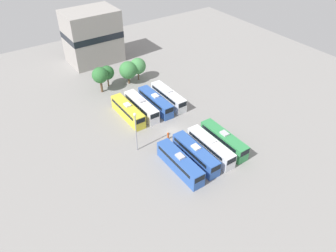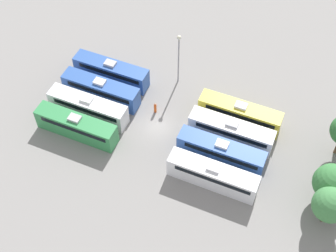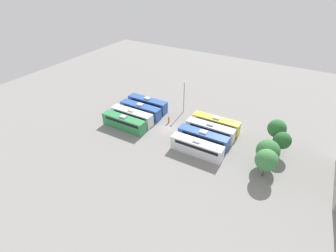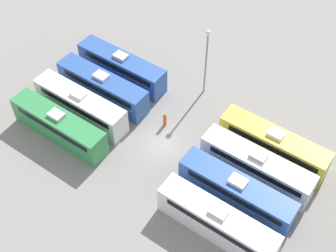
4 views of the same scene
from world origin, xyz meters
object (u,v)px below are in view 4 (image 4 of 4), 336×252
(bus_3, at_px, (59,125))
(bus_6, at_px, (237,191))
(bus_0, at_px, (122,67))
(bus_1, at_px, (103,86))
(bus_4, at_px, (274,144))
(bus_5, at_px, (257,166))
(light_pole, at_px, (207,52))
(worker_person, at_px, (165,120))
(bus_7, at_px, (218,221))
(bus_2, at_px, (81,105))

(bus_3, relative_size, bus_6, 1.00)
(bus_0, distance_m, bus_1, 3.82)
(bus_4, distance_m, bus_5, 3.37)
(bus_4, xyz_separation_m, bus_5, (3.36, -0.11, 0.00))
(bus_0, distance_m, bus_3, 10.83)
(bus_5, distance_m, bus_6, 3.63)
(light_pole, bearing_deg, bus_4, 70.15)
(bus_1, distance_m, bus_5, 19.21)
(bus_4, bearing_deg, worker_person, -75.16)
(bus_5, relative_size, bus_7, 1.00)
(bus_4, xyz_separation_m, light_pole, (-3.83, -10.62, 4.08))
(bus_3, bearing_deg, bus_5, 110.69)
(bus_2, bearing_deg, bus_1, 178.42)
(bus_5, height_order, bus_6, same)
(bus_6, height_order, worker_person, bus_6)
(bus_2, height_order, bus_5, same)
(bus_0, xyz_separation_m, worker_person, (3.22, 8.43, -0.87))
(worker_person, bearing_deg, bus_7, 55.53)
(bus_0, bearing_deg, bus_2, 1.97)
(bus_4, relative_size, bus_6, 1.00)
(bus_3, bearing_deg, bus_0, -177.60)
(bus_5, relative_size, light_pole, 1.30)
(bus_3, height_order, bus_7, same)
(bus_0, height_order, light_pole, light_pole)
(bus_0, relative_size, worker_person, 6.27)
(worker_person, bearing_deg, bus_5, 88.03)
(light_pole, bearing_deg, bus_5, 55.58)
(bus_2, xyz_separation_m, bus_3, (3.48, 0.20, 0.00))
(bus_5, xyz_separation_m, worker_person, (-0.38, -11.13, -0.87))
(bus_0, relative_size, bus_7, 1.00)
(bus_6, bearing_deg, bus_0, -110.42)
(light_pole, bearing_deg, bus_2, -38.85)
(bus_4, relative_size, worker_person, 6.27)
(bus_6, bearing_deg, bus_1, -100.18)
(worker_person, bearing_deg, bus_6, 69.98)
(bus_2, bearing_deg, bus_6, 90.33)
(bus_0, relative_size, bus_4, 1.00)
(bus_1, relative_size, bus_2, 1.00)
(bus_7, bearing_deg, bus_4, 179.82)
(bus_3, xyz_separation_m, bus_4, (-10.58, 19.22, 0.00))
(bus_3, xyz_separation_m, bus_6, (-3.59, 18.98, 0.00))
(bus_3, bearing_deg, bus_2, -176.71)
(bus_3, xyz_separation_m, light_pole, (-14.41, 8.61, 4.08))
(bus_6, distance_m, worker_person, 11.74)
(worker_person, bearing_deg, light_pole, 174.72)
(bus_1, bearing_deg, worker_person, 94.13)
(bus_5, height_order, bus_7, same)
(bus_4, xyz_separation_m, worker_person, (2.98, -11.25, -0.87))
(bus_1, relative_size, light_pole, 1.30)
(bus_3, bearing_deg, bus_7, 89.71)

